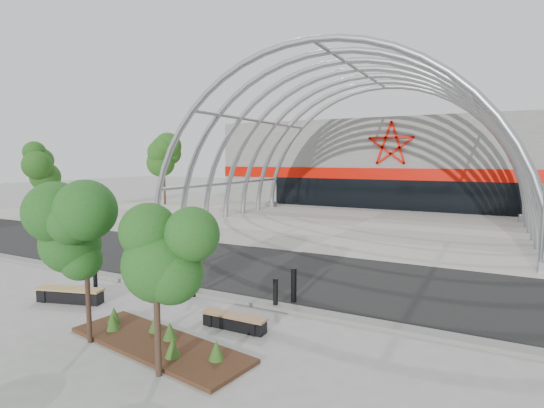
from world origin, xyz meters
TOP-DOWN VIEW (x-y plane):
  - ground at (0.00, 0.00)m, footprint 140.00×140.00m
  - road at (0.00, 3.50)m, footprint 140.00×7.00m
  - forecourt at (0.00, 15.50)m, footprint 60.00×17.00m
  - kerb at (0.00, -0.25)m, footprint 60.00×0.50m
  - arena_building at (0.00, 33.45)m, footprint 34.00×15.24m
  - vault_canopy at (0.00, 15.50)m, footprint 20.80×15.80m
  - planting_bed at (0.97, -3.78)m, footprint 5.15×2.26m
  - street_tree_0 at (-0.58, -4.42)m, footprint 1.60×1.60m
  - street_tree_1 at (2.01, -4.86)m, footprint 1.60×1.60m
  - bench_0 at (-3.55, -2.72)m, footprint 2.18×1.06m
  - bench_1 at (2.09, -2.12)m, footprint 1.82×0.42m
  - bollard_0 at (-3.75, -1.60)m, footprint 0.14×0.14m
  - bollard_1 at (-2.93, 0.06)m, footprint 0.14×0.14m
  - bollard_2 at (-0.51, -0.49)m, footprint 0.17×0.17m
  - bollard_3 at (2.59, 0.49)m, footprint 0.17×0.17m
  - bollard_4 at (2.35, -0.27)m, footprint 0.15×0.15m
  - bg_tree_0 at (-20.00, 20.00)m, footprint 3.00×3.00m
  - bg_tree_2 at (-24.00, 10.00)m, footprint 2.55×2.55m

SIDE VIEW (x-z plane):
  - ground at x=0.00m, z-range 0.00..0.00m
  - road at x=0.00m, z-range 0.00..0.02m
  - vault_canopy at x=0.00m, z-range -10.16..10.20m
  - forecourt at x=0.00m, z-range 0.00..0.04m
  - kerb at x=0.00m, z-range 0.00..0.12m
  - planting_bed at x=0.97m, z-range -0.14..0.39m
  - bench_1 at x=2.09m, z-range -0.01..0.37m
  - bench_0 at x=-3.55m, z-range -0.01..0.44m
  - bollard_0 at x=-3.75m, z-range 0.00..0.86m
  - bollard_1 at x=-2.93m, z-range 0.00..0.87m
  - bollard_4 at x=2.35m, z-range 0.00..0.91m
  - bollard_3 at x=2.59m, z-range 0.00..1.08m
  - bollard_2 at x=-0.51m, z-range 0.00..1.09m
  - street_tree_0 at x=-0.58m, z-range 0.80..4.44m
  - street_tree_1 at x=2.01m, z-range 0.83..4.62m
  - bg_tree_2 at x=-24.00m, z-range 1.17..6.55m
  - arena_building at x=0.00m, z-range -0.01..7.99m
  - bg_tree_0 at x=-20.00m, z-range 1.41..7.86m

